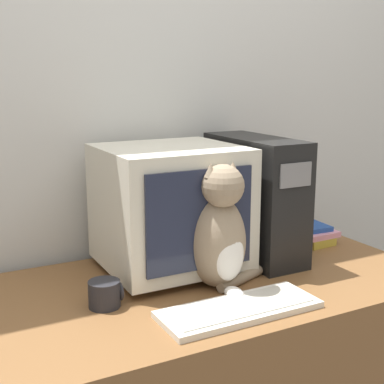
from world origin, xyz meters
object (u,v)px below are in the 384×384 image
(computer_tower, at_px, (255,197))
(cat, at_px, (218,234))
(crt_monitor, at_px, (170,207))
(pen, at_px, (176,313))
(mug, at_px, (105,294))
(book_stack, at_px, (308,233))
(keyboard, at_px, (239,309))

(computer_tower, distance_m, cat, 0.34)
(crt_monitor, relative_size, pen, 3.61)
(crt_monitor, distance_m, mug, 0.39)
(computer_tower, height_order, book_stack, computer_tower)
(crt_monitor, xyz_separation_m, mug, (-0.29, -0.18, -0.18))
(crt_monitor, distance_m, cat, 0.22)
(crt_monitor, bearing_deg, pen, -113.34)
(cat, bearing_deg, keyboard, -100.06)
(cat, height_order, book_stack, cat)
(cat, bearing_deg, computer_tower, 38.43)
(cat, height_order, pen, cat)
(computer_tower, relative_size, cat, 1.13)
(mug, bearing_deg, pen, -43.06)
(pen, bearing_deg, crt_monitor, 66.66)
(cat, bearing_deg, book_stack, 24.90)
(computer_tower, relative_size, book_stack, 2.09)
(keyboard, bearing_deg, cat, 78.13)
(computer_tower, relative_size, keyboard, 0.98)
(keyboard, distance_m, mug, 0.38)
(crt_monitor, bearing_deg, cat, -73.59)
(book_stack, distance_m, mug, 0.93)
(crt_monitor, xyz_separation_m, computer_tower, (0.33, -0.01, -0.00))
(cat, xyz_separation_m, mug, (-0.35, 0.03, -0.13))
(crt_monitor, xyz_separation_m, cat, (0.06, -0.21, -0.05))
(crt_monitor, distance_m, keyboard, 0.44)
(keyboard, height_order, mug, mug)
(cat, distance_m, pen, 0.29)
(computer_tower, bearing_deg, book_stack, 7.18)
(crt_monitor, bearing_deg, computer_tower, -1.11)
(crt_monitor, height_order, cat, crt_monitor)
(computer_tower, xyz_separation_m, pen, (-0.47, -0.32, -0.21))
(crt_monitor, bearing_deg, book_stack, 2.74)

